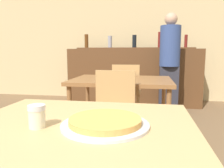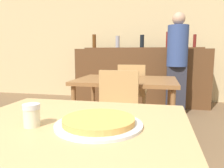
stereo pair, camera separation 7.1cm
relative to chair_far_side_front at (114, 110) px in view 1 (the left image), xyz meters
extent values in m
cube|color=#D1B784|center=(0.01, 3.00, 0.88)|extent=(8.00, 0.05, 2.80)
cube|color=tan|center=(0.01, -1.07, 0.20)|extent=(1.01, 0.90, 0.04)
cylinder|color=tan|center=(-0.44, -0.68, -0.17)|extent=(0.05, 0.05, 0.70)
cube|color=brown|center=(0.00, 0.59, 0.20)|extent=(1.15, 0.82, 0.04)
cylinder|color=brown|center=(-0.52, 0.23, -0.17)|extent=(0.05, 0.05, 0.70)
cylinder|color=brown|center=(0.52, 0.23, -0.17)|extent=(0.05, 0.05, 0.70)
cylinder|color=brown|center=(-0.52, 0.94, -0.17)|extent=(0.05, 0.05, 0.70)
cylinder|color=brown|center=(0.52, 0.94, -0.17)|extent=(0.05, 0.05, 0.70)
cube|color=brown|center=(0.01, 2.49, 0.04)|extent=(2.60, 0.56, 1.11)
cube|color=brown|center=(0.01, 2.63, 0.61)|extent=(2.39, 0.24, 0.03)
cylinder|color=#5B3314|center=(-1.01, 2.63, 0.77)|extent=(0.08, 0.08, 0.28)
cylinder|color=#9999A3|center=(-0.50, 2.63, 0.75)|extent=(0.09, 0.09, 0.24)
cylinder|color=black|center=(0.01, 2.63, 0.75)|extent=(0.08, 0.08, 0.25)
cylinder|color=maroon|center=(0.52, 2.63, 0.78)|extent=(0.07, 0.07, 0.31)
cylinder|color=maroon|center=(1.03, 2.63, 0.75)|extent=(0.06, 0.06, 0.25)
cube|color=tan|center=(0.00, -0.08, -0.06)|extent=(0.40, 0.40, 0.04)
cube|color=tan|center=(0.00, 0.11, 0.16)|extent=(0.38, 0.04, 0.40)
cylinder|color=tan|center=(-0.17, -0.25, -0.30)|extent=(0.03, 0.03, 0.44)
cylinder|color=tan|center=(0.17, -0.25, -0.30)|extent=(0.03, 0.03, 0.44)
cylinder|color=tan|center=(-0.17, 0.09, -0.30)|extent=(0.03, 0.03, 0.44)
cylinder|color=tan|center=(0.17, 0.09, -0.30)|extent=(0.03, 0.03, 0.44)
cube|color=tan|center=(0.00, 1.25, -0.06)|extent=(0.40, 0.40, 0.04)
cube|color=tan|center=(0.00, 1.06, 0.16)|extent=(0.38, 0.04, 0.40)
cylinder|color=tan|center=(0.17, 1.42, -0.30)|extent=(0.03, 0.03, 0.44)
cylinder|color=tan|center=(-0.17, 1.42, -0.30)|extent=(0.03, 0.03, 0.44)
cylinder|color=tan|center=(0.17, 1.08, -0.30)|extent=(0.03, 0.03, 0.44)
cylinder|color=tan|center=(-0.17, 1.08, -0.30)|extent=(0.03, 0.03, 0.44)
cylinder|color=silver|center=(0.13, -1.07, 0.23)|extent=(0.37, 0.37, 0.01)
cylinder|color=gold|center=(0.13, -1.07, 0.25)|extent=(0.31, 0.31, 0.02)
cylinder|color=beige|center=(-0.14, -1.13, 0.26)|extent=(0.07, 0.07, 0.07)
cylinder|color=silver|center=(-0.14, -1.13, 0.31)|extent=(0.07, 0.07, 0.02)
cube|color=#2D2D38|center=(0.66, 1.91, -0.11)|extent=(0.32, 0.18, 0.81)
cylinder|color=#33477F|center=(0.66, 1.91, 0.63)|extent=(0.34, 0.34, 0.68)
sphere|color=tan|center=(0.66, 1.91, 1.08)|extent=(0.21, 0.21, 0.21)
camera|label=1|loc=(0.31, -1.93, 0.53)|focal=35.00mm
camera|label=2|loc=(0.38, -1.92, 0.53)|focal=35.00mm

